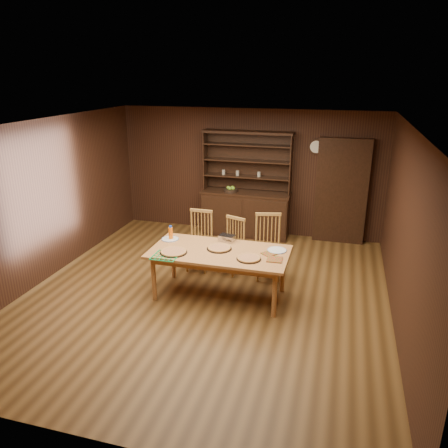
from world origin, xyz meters
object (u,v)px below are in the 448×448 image
(china_hutch, at_px, (246,208))
(chair_left, at_px, (200,238))
(juice_bottle, at_px, (171,233))
(dining_table, at_px, (219,255))
(chair_right, at_px, (268,244))
(chair_center, at_px, (233,243))

(china_hutch, height_order, chair_left, china_hutch)
(juice_bottle, bearing_deg, dining_table, -15.58)
(dining_table, xyz_separation_m, chair_right, (0.58, 0.89, -0.10))
(china_hutch, distance_m, chair_center, 1.82)
(china_hutch, bearing_deg, chair_right, -66.49)
(china_hutch, bearing_deg, chair_center, -84.19)
(chair_center, xyz_separation_m, juice_bottle, (-0.85, -0.67, 0.35))
(china_hutch, distance_m, dining_table, 2.73)
(china_hutch, height_order, chair_center, china_hutch)
(china_hutch, xyz_separation_m, dining_table, (0.21, -2.72, 0.08))
(dining_table, xyz_separation_m, chair_left, (-0.61, 0.90, -0.12))
(chair_center, height_order, juice_bottle, juice_bottle)
(chair_left, height_order, chair_right, chair_right)
(chair_center, distance_m, chair_right, 0.62)
(chair_left, distance_m, juice_bottle, 0.77)
(dining_table, distance_m, juice_bottle, 0.93)
(china_hutch, height_order, chair_right, china_hutch)
(chair_center, bearing_deg, chair_left, -159.29)
(chair_left, bearing_deg, china_hutch, 78.61)
(china_hutch, bearing_deg, chair_left, -102.45)
(dining_table, bearing_deg, chair_right, 56.82)
(dining_table, height_order, chair_center, chair_center)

